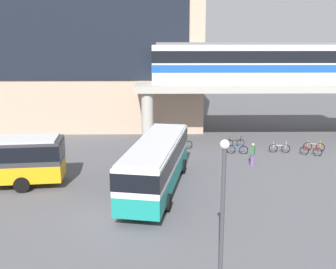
{
  "coord_description": "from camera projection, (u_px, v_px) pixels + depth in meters",
  "views": [
    {
      "loc": [
        2.65,
        -19.54,
        9.25
      ],
      "look_at": [
        3.18,
        9.97,
        2.2
      ],
      "focal_mm": 41.69,
      "sensor_mm": 36.0,
      "label": 1
    }
  ],
  "objects": [
    {
      "name": "bicycle_orange",
      "position": [
        314.0,
        147.0,
        33.81
      ],
      "size": [
        1.72,
        0.6,
        1.04
      ],
      "color": "black",
      "rests_on": "ground_plane"
    },
    {
      "name": "elevated_platform",
      "position": [
        273.0,
        90.0,
        38.18
      ],
      "size": [
        26.94,
        6.99,
        5.34
      ],
      "color": "#ADA89E",
      "rests_on": "ground_plane"
    },
    {
      "name": "train",
      "position": [
        257.0,
        62.0,
        37.52
      ],
      "size": [
        20.25,
        2.96,
        3.84
      ],
      "color": "silver",
      "rests_on": "elevated_platform"
    },
    {
      "name": "bicycle_blue",
      "position": [
        237.0,
        150.0,
        32.93
      ],
      "size": [
        1.78,
        0.35,
        1.04
      ],
      "color": "black",
      "rests_on": "ground_plane"
    },
    {
      "name": "bicycle_black",
      "position": [
        235.0,
        143.0,
        35.02
      ],
      "size": [
        1.78,
        0.3,
        1.04
      ],
      "color": "black",
      "rests_on": "ground_plane"
    },
    {
      "name": "lamp_post",
      "position": [
        223.0,
        200.0,
        14.58
      ],
      "size": [
        0.36,
        0.36,
        5.81
      ],
      "color": "#3F3F44",
      "rests_on": "ground_plane"
    },
    {
      "name": "ground_plane",
      "position": [
        128.0,
        162.0,
        30.83
      ],
      "size": [
        120.0,
        120.0,
        0.0
      ],
      "primitive_type": "plane",
      "color": "#515156"
    },
    {
      "name": "bicycle_silver",
      "position": [
        279.0,
        148.0,
        33.3
      ],
      "size": [
        1.79,
        0.26,
        1.04
      ],
      "color": "black",
      "rests_on": "ground_plane"
    },
    {
      "name": "bicycle_green",
      "position": [
        183.0,
        145.0,
        34.29
      ],
      "size": [
        1.72,
        0.62,
        1.04
      ],
      "color": "black",
      "rests_on": "ground_plane"
    },
    {
      "name": "station_building",
      "position": [
        59.0,
        33.0,
        42.91
      ],
      "size": [
        31.07,
        11.48,
        20.36
      ],
      "color": "tan",
      "rests_on": "ground_plane"
    },
    {
      "name": "bicycle_red",
      "position": [
        311.0,
        151.0,
        32.46
      ],
      "size": [
        1.65,
        0.81,
        1.04
      ],
      "color": "black",
      "rests_on": "ground_plane"
    },
    {
      "name": "pedestrian_walking_across",
      "position": [
        253.0,
        155.0,
        29.67
      ],
      "size": [
        0.41,
        0.47,
        1.77
      ],
      "color": "#724C8C",
      "rests_on": "ground_plane"
    },
    {
      "name": "bus_main",
      "position": [
        157.0,
        160.0,
        24.55
      ],
      "size": [
        4.55,
        11.32,
        3.22
      ],
      "color": "teal",
      "rests_on": "ground_plane"
    }
  ]
}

